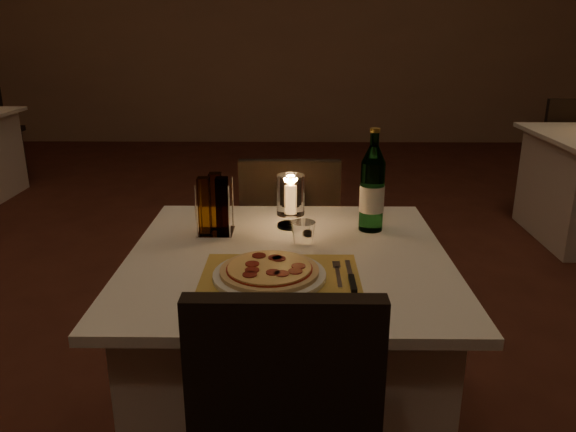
{
  "coord_description": "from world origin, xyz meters",
  "views": [
    {
      "loc": [
        0.26,
        -2.24,
        1.41
      ],
      "look_at": [
        0.24,
        -0.59,
        0.86
      ],
      "focal_mm": 35.0,
      "sensor_mm": 36.0,
      "label": 1
    }
  ],
  "objects_px": {
    "main_table": "(288,356)",
    "plate": "(269,275)",
    "chair_far": "(290,232)",
    "pizza": "(269,270)",
    "hurricane_candle": "(291,197)",
    "tumbler": "(303,234)",
    "water_bottle": "(372,190)"
  },
  "relations": [
    {
      "from": "hurricane_candle",
      "to": "tumbler",
      "type": "bearing_deg",
      "value": -76.68
    },
    {
      "from": "plate",
      "to": "hurricane_candle",
      "type": "bearing_deg",
      "value": 82.69
    },
    {
      "from": "pizza",
      "to": "water_bottle",
      "type": "distance_m",
      "value": 0.55
    },
    {
      "from": "chair_far",
      "to": "pizza",
      "type": "bearing_deg",
      "value": -93.18
    },
    {
      "from": "main_table",
      "to": "chair_far",
      "type": "bearing_deg",
      "value": 90.0
    },
    {
      "from": "plate",
      "to": "hurricane_candle",
      "type": "distance_m",
      "value": 0.45
    },
    {
      "from": "main_table",
      "to": "plate",
      "type": "distance_m",
      "value": 0.42
    },
    {
      "from": "chair_far",
      "to": "main_table",
      "type": "bearing_deg",
      "value": -90.0
    },
    {
      "from": "chair_far",
      "to": "plate",
      "type": "height_order",
      "value": "chair_far"
    },
    {
      "from": "chair_far",
      "to": "plate",
      "type": "relative_size",
      "value": 2.81
    },
    {
      "from": "pizza",
      "to": "water_bottle",
      "type": "relative_size",
      "value": 0.78
    },
    {
      "from": "plate",
      "to": "chair_far",
      "type": "bearing_deg",
      "value": 86.8
    },
    {
      "from": "hurricane_candle",
      "to": "main_table",
      "type": "bearing_deg",
      "value": -91.39
    },
    {
      "from": "main_table",
      "to": "pizza",
      "type": "distance_m",
      "value": 0.44
    },
    {
      "from": "tumbler",
      "to": "pizza",
      "type": "bearing_deg",
      "value": -110.77
    },
    {
      "from": "plate",
      "to": "tumbler",
      "type": "height_order",
      "value": "tumbler"
    },
    {
      "from": "chair_far",
      "to": "pizza",
      "type": "relative_size",
      "value": 3.21
    },
    {
      "from": "main_table",
      "to": "plate",
      "type": "xyz_separation_m",
      "value": [
        -0.05,
        -0.18,
        0.38
      ]
    },
    {
      "from": "main_table",
      "to": "hurricane_candle",
      "type": "height_order",
      "value": "hurricane_candle"
    },
    {
      "from": "chair_far",
      "to": "hurricane_candle",
      "type": "height_order",
      "value": "hurricane_candle"
    },
    {
      "from": "main_table",
      "to": "water_bottle",
      "type": "relative_size",
      "value": 2.8
    },
    {
      "from": "main_table",
      "to": "tumbler",
      "type": "xyz_separation_m",
      "value": [
        0.05,
        0.08,
        0.41
      ]
    },
    {
      "from": "plate",
      "to": "hurricane_candle",
      "type": "xyz_separation_m",
      "value": [
        0.06,
        0.44,
        0.1
      ]
    },
    {
      "from": "main_table",
      "to": "hurricane_candle",
      "type": "xyz_separation_m",
      "value": [
        0.01,
        0.26,
        0.48
      ]
    },
    {
      "from": "main_table",
      "to": "chair_far",
      "type": "height_order",
      "value": "chair_far"
    },
    {
      "from": "main_table",
      "to": "pizza",
      "type": "bearing_deg",
      "value": -105.45
    },
    {
      "from": "pizza",
      "to": "water_bottle",
      "type": "height_order",
      "value": "water_bottle"
    },
    {
      "from": "main_table",
      "to": "chair_far",
      "type": "relative_size",
      "value": 1.11
    },
    {
      "from": "chair_far",
      "to": "water_bottle",
      "type": "distance_m",
      "value": 0.65
    },
    {
      "from": "plate",
      "to": "tumbler",
      "type": "relative_size",
      "value": 4.03
    },
    {
      "from": "main_table",
      "to": "chair_far",
      "type": "distance_m",
      "value": 0.74
    },
    {
      "from": "chair_far",
      "to": "tumbler",
      "type": "xyz_separation_m",
      "value": [
        0.05,
        -0.63,
        0.23
      ]
    }
  ]
}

